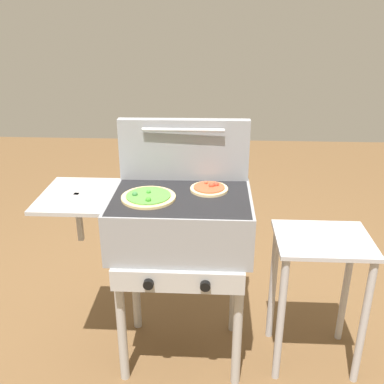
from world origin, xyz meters
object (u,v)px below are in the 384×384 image
at_px(grill, 178,225).
at_px(pizza_pepperoni, 209,188).
at_px(prep_table, 319,274).
at_px(pizza_veggie, 148,197).

relative_size(grill, pizza_pepperoni, 5.45).
xyz_separation_m(pizza_pepperoni, prep_table, (0.53, -0.07, -0.40)).
relative_size(pizza_pepperoni, prep_table, 0.25).
distance_m(grill, pizza_veggie, 0.20).
xyz_separation_m(grill, pizza_veggie, (-0.13, -0.03, 0.15)).
distance_m(grill, prep_table, 0.72).
height_order(pizza_veggie, prep_table, pizza_veggie).
xyz_separation_m(pizza_veggie, pizza_pepperoni, (0.27, 0.11, 0.00)).
height_order(grill, pizza_veggie, pizza_veggie).
xyz_separation_m(grill, pizza_pepperoni, (0.14, 0.08, 0.15)).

